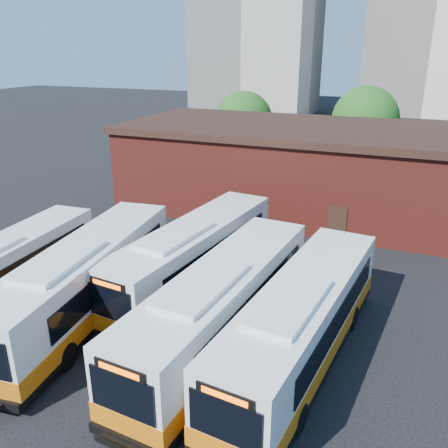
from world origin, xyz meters
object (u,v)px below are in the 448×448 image
at_px(bus_midwest, 193,258).
at_px(transit_worker, 250,384).
at_px(bus_east, 301,326).
at_px(bus_mideast, 222,310).
at_px(bus_farwest, 8,271).
at_px(bus_west, 85,284).

bearing_deg(bus_midwest, transit_worker, -45.15).
distance_m(bus_east, transit_worker, 3.31).
relative_size(bus_mideast, transit_worker, 7.79).
bearing_deg(transit_worker, bus_midwest, 30.21).
bearing_deg(bus_mideast, bus_farwest, -173.95).
height_order(bus_midwest, bus_mideast, bus_mideast).
xyz_separation_m(bus_farwest, bus_west, (4.68, -0.01, 0.23)).
xyz_separation_m(bus_mideast, bus_east, (3.34, 0.09, -0.03)).
bearing_deg(transit_worker, bus_east, -26.66).
bearing_deg(transit_worker, bus_farwest, 70.96).
height_order(bus_west, bus_midwest, bus_west).
relative_size(bus_west, bus_mideast, 1.01).
xyz_separation_m(bus_farwest, transit_worker, (13.70, -2.68, -0.58)).
relative_size(bus_farwest, bus_east, 0.89).
distance_m(bus_west, bus_mideast, 6.71).
bearing_deg(bus_east, bus_mideast, -172.46).
distance_m(bus_farwest, bus_mideast, 11.39).
height_order(bus_west, bus_mideast, bus_west).
bearing_deg(bus_east, bus_west, -171.86).
distance_m(bus_farwest, transit_worker, 13.97).
xyz_separation_m(bus_midwest, transit_worker, (5.66, -7.20, -0.75)).
bearing_deg(bus_east, bus_farwest, -172.57).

